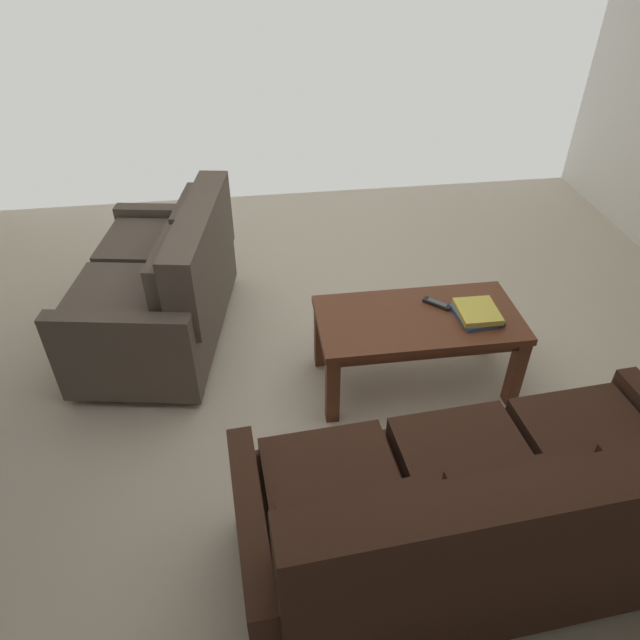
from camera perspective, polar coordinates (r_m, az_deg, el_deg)
name	(u,v)px	position (r m, az deg, el deg)	size (l,w,h in m)	color
ground_plane	(338,391)	(3.39, 1.82, -6.96)	(5.41, 5.28, 0.01)	beige
sofa_main	(480,518)	(2.46, 15.34, -18.15)	(1.89, 0.92, 0.92)	black
loveseat_near	(163,286)	(3.67, -15.05, 3.19)	(0.99, 1.43, 0.89)	black
coffee_table	(418,328)	(3.23, 9.52, -0.73)	(1.10, 0.55, 0.47)	brown
book_stack	(477,313)	(3.23, 15.10, 0.66)	(0.24, 0.26, 0.05)	#385693
tv_remote	(437,304)	(3.29, 11.36, 1.58)	(0.15, 0.14, 0.02)	black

